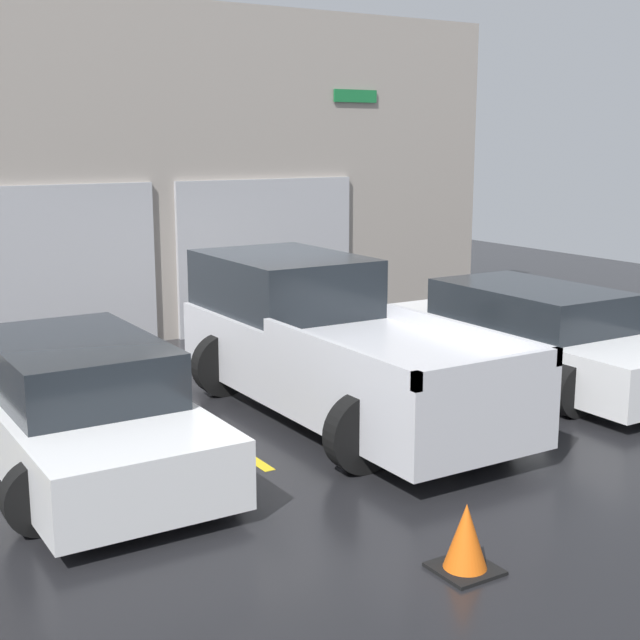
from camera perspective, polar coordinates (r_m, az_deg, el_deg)
ground_plane at (r=12.36m, az=-3.62°, el=-3.82°), size 28.00×28.00×0.00m
shophouse_building at (r=14.92m, az=-9.81°, el=9.05°), size 12.67×0.68×5.42m
pickup_truck at (r=10.77m, az=0.47°, el=-1.53°), size 2.41×5.15×1.80m
sedan_white at (r=9.31m, az=-15.20°, el=-5.47°), size 2.15×4.32×1.31m
sedan_side at (r=12.52m, az=13.50°, el=-1.03°), size 2.19×4.63×1.30m
parking_stripe_left at (r=9.99m, az=-6.23°, el=-7.62°), size 0.12×2.20×0.01m
parking_stripe_centre at (r=11.62m, az=7.95°, el=-4.91°), size 0.12×2.20×0.01m
parking_stripe_right at (r=13.78m, az=18.10°, el=-2.76°), size 0.12×2.20×0.01m
traffic_cone at (r=7.12m, az=9.31°, el=-13.73°), size 0.47×0.47×0.55m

